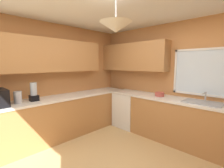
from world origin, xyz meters
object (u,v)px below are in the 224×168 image
at_px(bowl, 160,94).
at_px(blender_appliance, 34,93).
at_px(kettle, 18,97).
at_px(dishwasher, 128,110).
at_px(sink_assembly, 203,102).

bearing_deg(bowl, blender_appliance, -125.72).
height_order(kettle, blender_appliance, blender_appliance).
bearing_deg(dishwasher, blender_appliance, -107.53).
xyz_separation_m(bowl, blender_appliance, (-1.52, -2.12, 0.12)).
height_order(dishwasher, blender_appliance, blender_appliance).
xyz_separation_m(kettle, bowl, (1.50, 2.40, -0.07)).
height_order(dishwasher, sink_assembly, sink_assembly).
bearing_deg(kettle, dishwasher, 74.90).
height_order(dishwasher, bowl, bowl).
relative_size(kettle, sink_assembly, 0.34).
xyz_separation_m(dishwasher, sink_assembly, (1.73, 0.04, 0.49)).
bearing_deg(bowl, dishwasher, -178.01).
height_order(bowl, blender_appliance, blender_appliance).
bearing_deg(bowl, kettle, -122.04).
bearing_deg(kettle, sink_assembly, 45.50).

